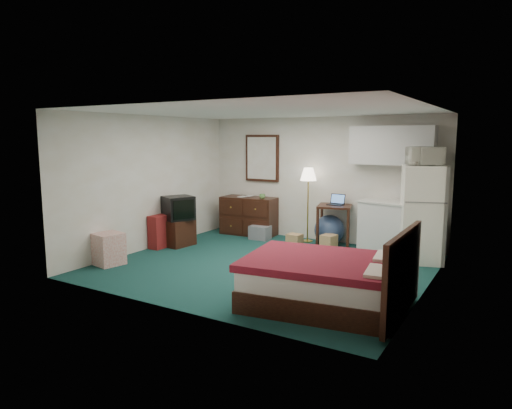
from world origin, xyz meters
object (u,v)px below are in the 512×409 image
Objects in this scene: desk at (334,225)px; suitcase at (159,232)px; fridge at (422,214)px; dresser at (249,216)px; kitchen_counter at (387,228)px; tv_stand at (177,232)px; bed at (322,282)px; floor_lamp at (308,205)px.

desk is 3.38m from suitcase.
dresser is at bearing 155.77° from fridge.
kitchen_counter is 3.98m from tv_stand.
fridge is 2.61× the size of suitcase.
bed is (0.02, -3.07, -0.17)m from kitchen_counter.
dresser is 1.50× the size of desk.
floor_lamp reaches higher than kitchen_counter.
fridge is (0.67, -0.32, 0.35)m from kitchen_counter.
fridge is at bearing -9.65° from floor_lamp.
tv_stand is (-3.69, 1.54, -0.04)m from bed.
dresser is 3.71m from fridge.
dresser is 1.98m from desk.
fridge reaches higher than floor_lamp.
desk reaches higher than suitcase.
floor_lamp reaches higher than tv_stand.
fridge is (3.66, -0.39, 0.41)m from dresser.
floor_lamp reaches higher than desk.
tv_stand is (-3.67, -1.53, -0.21)m from kitchen_counter.
kitchen_counter is at bearing -5.33° from dresser.
bed is (1.04, -3.09, -0.11)m from desk.
kitchen_counter is at bearing -16.05° from desk.
floor_lamp is 1.64m from kitchen_counter.
bed reaches higher than tv_stand.
suitcase reaches higher than tv_stand.
dresser is 3.00m from kitchen_counter.
kitchen_counter is (1.61, -0.07, -0.28)m from floor_lamp.
fridge is (1.69, -0.34, 0.42)m from desk.
fridge reaches higher than bed.
suitcase is (-0.82, -1.94, -0.09)m from dresser.
fridge is at bearing 21.61° from tv_stand.
floor_lamp reaches higher than bed.
desk is 1.27× the size of suitcase.
suitcase reaches higher than bed.
fridge is at bearing -26.18° from desk.
kitchen_counter is at bearing -2.55° from floor_lamp.
fridge reaches higher than suitcase.
fridge reaches higher than kitchen_counter.
desk is 0.86× the size of kitchen_counter.
floor_lamp is 1.61× the size of kitchen_counter.
tv_stand is (-2.65, -1.55, -0.14)m from desk.
fridge is at bearing -10.00° from dresser.
suitcase is at bearing -116.91° from dresser.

